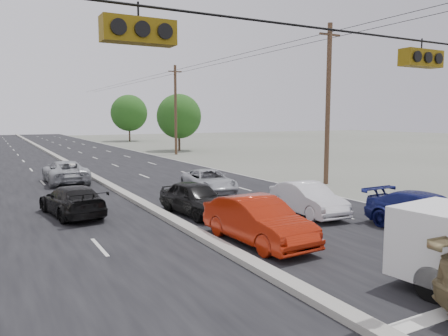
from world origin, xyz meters
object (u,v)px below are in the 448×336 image
at_px(tree_right_mid, 179,116).
at_px(oncoming_far, 65,172).
at_px(utility_pole_right_c, 176,109).
at_px(queue_car_d, 428,214).
at_px(utility_pole_right_b, 328,103).
at_px(queue_car_a, 195,199).
at_px(tree_right_far, 129,113).
at_px(red_sedan, 258,221).
at_px(queue_car_c, 209,182).
at_px(queue_car_b, 308,199).
at_px(oncoming_near, 72,201).

xyz_separation_m(tree_right_mid, oncoming_far, (-17.10, -21.78, -3.61)).
height_order(utility_pole_right_c, queue_car_d, utility_pole_right_c).
xyz_separation_m(utility_pole_right_b, oncoming_far, (-14.60, 8.22, -4.38)).
bearing_deg(utility_pole_right_b, queue_car_a, -159.70).
height_order(tree_right_mid, tree_right_far, tree_right_far).
height_order(tree_right_far, oncoming_far, tree_right_far).
height_order(red_sedan, oncoming_far, red_sedan).
xyz_separation_m(utility_pole_right_c, tree_right_mid, (2.50, 5.00, -0.77)).
distance_m(red_sedan, queue_car_d, 6.50).
distance_m(utility_pole_right_c, queue_car_c, 26.11).
height_order(queue_car_a, queue_car_d, queue_car_a).
xyz_separation_m(tree_right_far, oncoming_far, (-18.10, -46.78, -4.23)).
height_order(queue_car_b, oncoming_far, oncoming_far).
xyz_separation_m(tree_right_mid, red_sedan, (-13.60, -39.08, -3.56)).
bearing_deg(utility_pole_right_b, oncoming_far, 150.60).
bearing_deg(utility_pole_right_b, queue_car_b, -136.52).
xyz_separation_m(red_sedan, queue_car_a, (0.00, 4.97, -0.05)).
bearing_deg(tree_right_far, queue_car_d, -97.24).
xyz_separation_m(red_sedan, queue_car_d, (6.22, -1.88, -0.06)).
relative_size(red_sedan, queue_car_b, 1.11).
xyz_separation_m(queue_car_d, oncoming_near, (-10.99, 9.18, -0.05)).
distance_m(tree_right_far, oncoming_near, 60.14).
bearing_deg(queue_car_d, queue_car_a, 130.93).
relative_size(utility_pole_right_c, oncoming_far, 1.92).
bearing_deg(queue_car_d, utility_pole_right_c, 80.95).
height_order(tree_right_far, queue_car_b, tree_right_far).
bearing_deg(red_sedan, tree_right_far, 74.08).
bearing_deg(queue_car_c, red_sedan, -100.81).
bearing_deg(utility_pole_right_c, queue_car_a, -110.88).
relative_size(utility_pole_right_c, oncoming_near, 2.20).
bearing_deg(utility_pole_right_c, queue_car_c, -108.33).
relative_size(utility_pole_right_b, oncoming_near, 2.20).
xyz_separation_m(tree_right_mid, queue_car_a, (-13.60, -34.11, -3.61)).
relative_size(utility_pole_right_b, oncoming_far, 1.92).
distance_m(queue_car_d, oncoming_near, 14.32).
distance_m(utility_pole_right_b, queue_car_b, 10.39).
relative_size(utility_pole_right_c, queue_car_a, 2.36).
xyz_separation_m(utility_pole_right_b, red_sedan, (-11.10, -9.08, -4.33)).
xyz_separation_m(queue_car_a, oncoming_far, (-3.50, 12.33, 0.00)).
bearing_deg(red_sedan, queue_car_c, 69.60).
height_order(queue_car_b, oncoming_near, queue_car_b).
height_order(queue_car_d, oncoming_far, oncoming_far).
bearing_deg(tree_right_far, queue_car_c, -102.02).
relative_size(queue_car_a, oncoming_near, 0.93).
xyz_separation_m(utility_pole_right_b, queue_car_b, (-6.82, -6.47, -4.41)).
distance_m(queue_car_a, queue_car_d, 9.25).
xyz_separation_m(tree_right_mid, tree_right_far, (1.00, 25.00, 0.62)).
bearing_deg(queue_car_d, queue_car_c, 104.24).
relative_size(red_sedan, oncoming_near, 1.03).
bearing_deg(red_sedan, utility_pole_right_c, 68.88).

